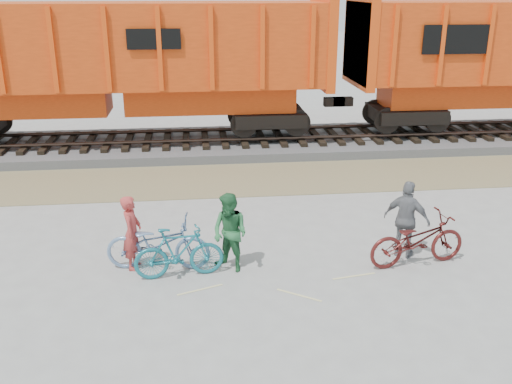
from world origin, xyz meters
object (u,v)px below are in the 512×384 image
(person_woman, at_px, (407,220))
(bicycle_teal, at_px, (179,252))
(bicycle_blue, at_px, (158,243))
(person_man, at_px, (230,233))
(bicycle_maroon, at_px, (417,240))
(person_solo, at_px, (132,232))
(hopper_car_center, at_px, (114,62))

(person_woman, bearing_deg, bicycle_teal, 43.68)
(bicycle_blue, bearing_deg, bicycle_teal, -127.26)
(bicycle_blue, xyz_separation_m, person_man, (1.42, -0.21, 0.25))
(bicycle_maroon, xyz_separation_m, person_solo, (-5.67, 0.50, 0.22))
(person_solo, bearing_deg, person_woman, -83.78)
(hopper_car_center, height_order, person_solo, hopper_car_center)
(hopper_car_center, xyz_separation_m, bicycle_teal, (2.12, -9.23, -2.49))
(person_man, relative_size, person_woman, 0.97)
(hopper_car_center, distance_m, bicycle_teal, 9.79)
(bicycle_teal, height_order, person_solo, person_solo)
(bicycle_blue, bearing_deg, person_man, -91.33)
(person_solo, distance_m, person_man, 1.94)
(bicycle_maroon, bearing_deg, person_woman, 5.02)
(person_woman, bearing_deg, bicycle_blue, 38.69)
(person_solo, distance_m, person_woman, 5.57)
(bicycle_maroon, bearing_deg, person_solo, 75.94)
(bicycle_maroon, bearing_deg, person_man, 78.02)
(bicycle_maroon, distance_m, person_solo, 5.69)
(bicycle_blue, xyz_separation_m, bicycle_teal, (0.42, -0.41, -0.02))
(bicycle_teal, distance_m, bicycle_maroon, 4.75)
(person_man, bearing_deg, bicycle_maroon, 39.17)
(person_man, bearing_deg, bicycle_blue, -146.12)
(bicycle_teal, height_order, bicycle_maroon, bicycle_maroon)
(person_woman, bearing_deg, person_solo, 37.67)
(hopper_car_center, xyz_separation_m, bicycle_blue, (1.71, -8.83, -2.47))
(bicycle_maroon, relative_size, person_man, 1.29)
(bicycle_blue, xyz_separation_m, person_woman, (5.07, -0.00, 0.28))
(person_solo, height_order, person_woman, person_woman)
(bicycle_teal, height_order, person_woman, person_woman)
(person_man, xyz_separation_m, person_woman, (3.65, 0.21, 0.03))
(hopper_car_center, distance_m, bicycle_maroon, 11.77)
(hopper_car_center, relative_size, person_man, 8.81)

